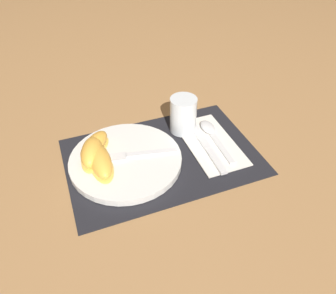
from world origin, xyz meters
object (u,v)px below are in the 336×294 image
object	(u,v)px
fork	(130,156)
citrus_wedge_2	(100,160)
knife	(205,144)
plate	(126,160)
spoon	(211,132)
citrus_wedge_1	(92,153)
citrus_wedge_0	(94,146)
juice_glass	(183,117)

from	to	relation	value
fork	citrus_wedge_2	distance (m)	0.07
knife	fork	xyz separation A→B (m)	(-0.19, 0.01, 0.01)
plate	spoon	distance (m)	0.23
plate	citrus_wedge_1	distance (m)	0.08
citrus_wedge_0	citrus_wedge_2	world-z (taller)	same
citrus_wedge_2	knife	bearing A→B (deg)	-1.36
plate	citrus_wedge_1	world-z (taller)	citrus_wedge_1
spoon	citrus_wedge_2	xyz separation A→B (m)	(-0.29, -0.03, 0.02)
plate	fork	xyz separation A→B (m)	(0.01, -0.00, 0.01)
spoon	fork	bearing A→B (deg)	-174.24
spoon	fork	world-z (taller)	fork
knife	citrus_wedge_1	xyz separation A→B (m)	(-0.27, 0.03, 0.03)
fork	citrus_wedge_1	world-z (taller)	citrus_wedge_1
citrus_wedge_1	juice_glass	bearing A→B (deg)	11.01
plate	citrus_wedge_1	xyz separation A→B (m)	(-0.07, 0.02, 0.03)
juice_glass	fork	size ratio (longest dim) A/B	0.49
spoon	citrus_wedge_0	xyz separation A→B (m)	(-0.29, 0.03, 0.02)
plate	citrus_wedge_0	size ratio (longest dim) A/B	2.38
knife	fork	distance (m)	0.19
spoon	knife	bearing A→B (deg)	-135.41
plate	juice_glass	bearing A→B (deg)	21.69
citrus_wedge_0	citrus_wedge_1	size ratio (longest dim) A/B	0.97
knife	citrus_wedge_1	bearing A→B (deg)	172.88
plate	fork	world-z (taller)	fork
citrus_wedge_1	citrus_wedge_2	distance (m)	0.03
spoon	fork	xyz separation A→B (m)	(-0.22, -0.02, 0.01)
knife	spoon	world-z (taller)	spoon
citrus_wedge_1	citrus_wedge_0	bearing A→B (deg)	69.05
spoon	citrus_wedge_1	size ratio (longest dim) A/B	1.52
fork	citrus_wedge_0	bearing A→B (deg)	145.81
fork	knife	bearing A→B (deg)	-3.46
citrus_wedge_0	citrus_wedge_2	size ratio (longest dim) A/B	0.90
citrus_wedge_0	citrus_wedge_2	xyz separation A→B (m)	(0.00, -0.05, 0.00)
juice_glass	knife	xyz separation A→B (m)	(0.03, -0.08, -0.04)
fork	citrus_wedge_1	size ratio (longest dim) A/B	1.70
spoon	citrus_wedge_0	distance (m)	0.29
citrus_wedge_1	knife	bearing A→B (deg)	-7.12
knife	citrus_wedge_1	distance (m)	0.27
juice_glass	citrus_wedge_0	bearing A→B (deg)	-174.74
knife	citrus_wedge_1	world-z (taller)	citrus_wedge_1
plate	citrus_wedge_2	distance (m)	0.06
fork	citrus_wedge_1	bearing A→B (deg)	164.61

